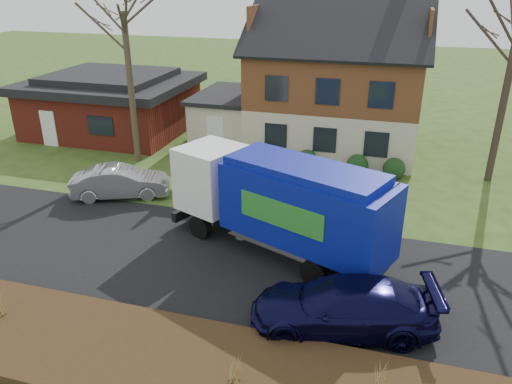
# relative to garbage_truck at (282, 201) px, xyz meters

# --- Properties ---
(ground) EXTENTS (120.00, 120.00, 0.00)m
(ground) POSITION_rel_garbage_truck_xyz_m (-1.92, -1.11, -2.11)
(ground) COLOR #304918
(ground) RESTS_ON ground
(road) EXTENTS (80.00, 7.00, 0.02)m
(road) POSITION_rel_garbage_truck_xyz_m (-1.92, -1.11, -2.10)
(road) COLOR black
(road) RESTS_ON ground
(mulch_verge) EXTENTS (80.00, 3.50, 0.30)m
(mulch_verge) POSITION_rel_garbage_truck_xyz_m (-1.92, -6.41, -1.96)
(mulch_verge) COLOR black
(mulch_verge) RESTS_ON ground
(main_house) EXTENTS (12.95, 8.95, 9.26)m
(main_house) POSITION_rel_garbage_truck_xyz_m (-0.43, 12.80, 1.92)
(main_house) COLOR beige
(main_house) RESTS_ON ground
(ranch_house) EXTENTS (9.80, 8.20, 3.70)m
(ranch_house) POSITION_rel_garbage_truck_xyz_m (-13.92, 11.89, -0.30)
(ranch_house) COLOR maroon
(ranch_house) RESTS_ON ground
(garbage_truck) EXTENTS (8.78, 5.30, 3.66)m
(garbage_truck) POSITION_rel_garbage_truck_xyz_m (0.00, 0.00, 0.00)
(garbage_truck) COLOR black
(garbage_truck) RESTS_ON ground
(silver_sedan) EXTENTS (4.58, 3.08, 1.43)m
(silver_sedan) POSITION_rel_garbage_truck_xyz_m (-8.19, 2.84, -1.40)
(silver_sedan) COLOR #999CA0
(silver_sedan) RESTS_ON ground
(navy_wagon) EXTENTS (5.62, 3.27, 1.53)m
(navy_wagon) POSITION_rel_garbage_truck_xyz_m (2.69, -3.58, -1.34)
(navy_wagon) COLOR black
(navy_wagon) RESTS_ON ground
(grass_clump_mid) EXTENTS (0.30, 0.25, 0.84)m
(grass_clump_mid) POSITION_rel_garbage_truck_xyz_m (0.49, -6.67, -1.39)
(grass_clump_mid) COLOR #A18D47
(grass_clump_mid) RESTS_ON mulch_verge
(grass_clump_east) EXTENTS (0.37, 0.30, 0.92)m
(grass_clump_east) POSITION_rel_garbage_truck_xyz_m (3.92, -5.99, -1.35)
(grass_clump_east) COLOR #A18147
(grass_clump_east) RESTS_ON mulch_verge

